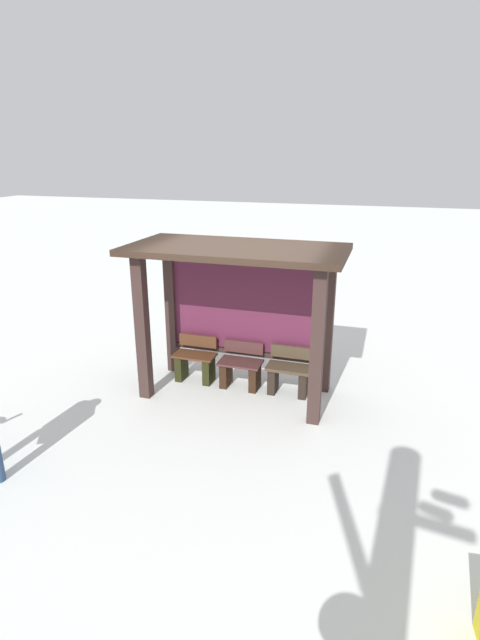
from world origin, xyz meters
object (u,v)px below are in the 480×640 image
at_px(bus_shelter, 239,287).
at_px(bench_left_inside, 195,363).
at_px(bench_center_inside, 241,370).
at_px(bench_right_inside, 289,375).

height_order(bus_shelter, bench_left_inside, bus_shelter).
height_order(bus_shelter, bench_center_inside, bus_shelter).
distance_m(bus_shelter, bench_center_inside, 1.40).
height_order(bus_shelter, bench_right_inside, bus_shelter).
relative_size(bus_shelter, bench_left_inside, 4.21).
relative_size(bench_left_inside, bench_center_inside, 1.04).
height_order(bench_left_inside, bench_right_inside, bench_left_inside).
bearing_deg(bench_center_inside, bench_left_inside, -179.91).
bearing_deg(bench_right_inside, bus_shelter, -174.12).
xyz_separation_m(bench_left_inside, bench_right_inside, (1.58, -0.00, 0.00)).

